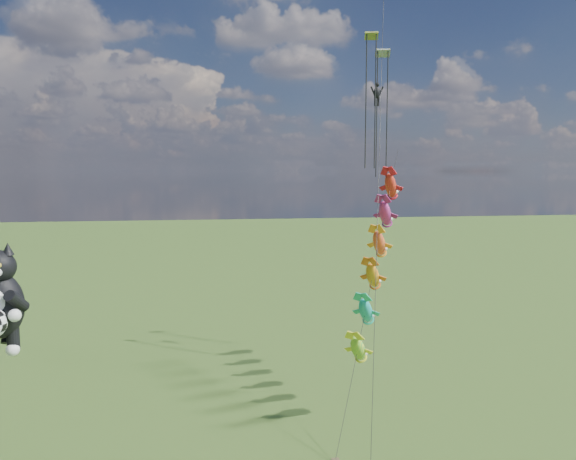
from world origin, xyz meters
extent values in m
ellipsoid|color=black|center=(-4.29, 5.68, 7.94)|extent=(2.61, 2.22, 3.52)
cone|color=black|center=(-3.74, 5.57, 10.97)|extent=(0.68, 0.68, 0.66)
sphere|color=white|center=(-3.25, 4.52, 7.67)|extent=(0.66, 0.66, 0.66)
sphere|color=white|center=(-3.74, 5.51, 5.58)|extent=(0.70, 0.70, 0.70)
cylinder|color=black|center=(16.86, 8.35, 8.37)|extent=(8.02, 13.68, 16.46)
ellipsoid|color=green|center=(15.11, 5.35, 4.75)|extent=(1.77, 2.27, 2.22)
ellipsoid|color=#1993BF|center=(16.00, 6.88, 6.59)|extent=(1.77, 2.27, 2.22)
ellipsoid|color=yellow|center=(16.90, 8.41, 8.43)|extent=(1.77, 2.27, 2.22)
ellipsoid|color=red|center=(17.79, 9.93, 10.28)|extent=(1.77, 2.27, 2.22)
ellipsoid|color=#D83385|center=(18.69, 11.46, 12.12)|extent=(1.77, 2.27, 2.22)
ellipsoid|color=#E54719|center=(19.58, 12.99, 13.96)|extent=(1.77, 2.27, 2.22)
cylinder|color=black|center=(16.79, 7.25, 13.86)|extent=(5.62, 16.16, 27.43)
cube|color=#0E9C35|center=(17.89, 12.65, 24.14)|extent=(1.03, 0.84, 0.53)
cylinder|color=black|center=(17.57, 12.65, 19.57)|extent=(0.08, 0.08, 9.15)
cylinder|color=black|center=(18.21, 12.65, 19.57)|extent=(0.08, 0.08, 9.15)
cube|color=blue|center=(19.59, 15.32, 23.59)|extent=(1.19, 0.95, 0.59)
cylinder|color=black|center=(19.21, 15.32, 18.96)|extent=(0.08, 0.08, 9.25)
cylinder|color=black|center=(19.96, 15.32, 18.96)|extent=(0.08, 0.08, 9.25)
camera|label=1|loc=(6.18, -25.25, 14.98)|focal=35.00mm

